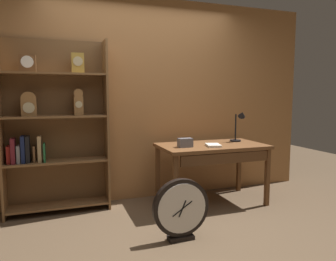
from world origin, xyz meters
name	(u,v)px	position (x,y,z in m)	size (l,w,h in m)	color
ground_plane	(179,239)	(0.00, 0.00, 0.00)	(10.00, 10.00, 0.00)	brown
back_wood_panel	(142,100)	(0.00, 1.35, 1.30)	(4.80, 0.05, 2.60)	#9E6B3D
bookshelf	(53,127)	(-1.10, 1.17, 1.00)	(1.16, 0.30, 2.00)	brown
workbench	(213,151)	(0.76, 0.80, 0.67)	(1.31, 0.74, 0.75)	brown
desk_lamp	(239,125)	(1.20, 0.93, 0.97)	(0.20, 0.20, 0.42)	black
toolbox_small	(185,143)	(0.37, 0.75, 0.80)	(0.17, 0.10, 0.11)	#595960
open_repair_manual	(213,145)	(0.71, 0.70, 0.76)	(0.16, 0.22, 0.03)	silver
round_clock_large	(181,209)	(0.01, -0.01, 0.30)	(0.55, 0.11, 0.59)	black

